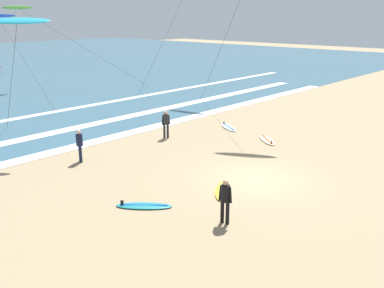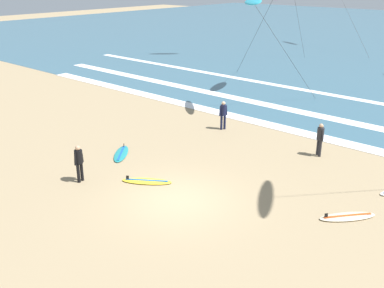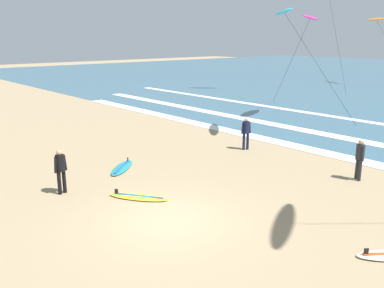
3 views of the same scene
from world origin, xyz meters
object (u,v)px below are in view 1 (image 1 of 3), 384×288
object	(u,v)px
surfer_right_near	(225,197)
surfboard_near_water	(223,190)
surfer_left_near	(80,143)
surfboard_right_spare	(267,140)
kite_cyan_high_right	(17,21)
kite_lime_low_near	(18,8)
surfer_background_far	(166,122)
surfboard_foreground_flat	(144,206)
surfboard_left_pile	(229,127)

from	to	relation	value
surfer_right_near	surfboard_near_water	distance (m)	2.91
surfboard_near_water	surfer_left_near	bearing A→B (deg)	103.20
surfer_right_near	surfer_left_near	xyz separation A→B (m)	(0.38, 9.19, 0.00)
surfer_right_near	surfboard_right_spare	world-z (taller)	surfer_right_near
surfboard_near_water	kite_cyan_high_right	bearing A→B (deg)	102.70
surfer_left_near	surfboard_right_spare	distance (m)	10.39
surfer_right_near	kite_lime_low_near	bearing A→B (deg)	73.65
surfer_right_near	surfer_background_far	xyz separation A→B (m)	(6.14, 9.12, 0.00)
surfboard_foreground_flat	surfer_background_far	bearing A→B (deg)	40.41
surfer_right_near	surfboard_left_pile	distance (m)	13.06
kite_lime_low_near	surfer_left_near	bearing A→B (deg)	-111.72
surfer_left_near	kite_lime_low_near	world-z (taller)	kite_lime_low_near
surfboard_right_spare	surfer_right_near	bearing A→B (deg)	-155.06
surfer_left_near	surfboard_left_pile	distance (m)	10.16
surfer_background_far	surfboard_left_pile	size ratio (longest dim) A/B	0.76
surfboard_foreground_flat	kite_cyan_high_right	world-z (taller)	kite_cyan_high_right
kite_cyan_high_right	surfboard_left_pile	bearing A→B (deg)	-24.24
surfer_background_far	surfer_left_near	distance (m)	5.76
surfboard_foreground_flat	kite_lime_low_near	world-z (taller)	kite_lime_low_near
surfboard_left_pile	surfboard_foreground_flat	world-z (taller)	same
surfer_left_near	kite_cyan_high_right	bearing A→B (deg)	101.63
surfer_left_near	surfboard_right_spare	xyz separation A→B (m)	(9.21, -4.73, -0.91)
surfer_left_near	kite_cyan_high_right	xyz separation A→B (m)	(-0.72, 3.48, 5.61)
surfboard_left_pile	surfer_background_far	bearing A→B (deg)	163.20
surfer_left_near	surfer_right_near	bearing A→B (deg)	-92.39
surfer_background_far	kite_lime_low_near	bearing A→B (deg)	82.23
surfer_background_far	kite_cyan_high_right	bearing A→B (deg)	151.28
surfer_right_near	surfboard_left_pile	size ratio (longest dim) A/B	0.76
surfer_left_near	kite_cyan_high_right	size ratio (longest dim) A/B	0.22
surfer_right_near	kite_lime_low_near	world-z (taller)	kite_lime_low_near
surfboard_left_pile	surfboard_foreground_flat	xyz separation A→B (m)	(-11.41, -4.80, 0.00)
surfer_background_far	surfer_right_near	bearing A→B (deg)	-123.96
surfboard_right_spare	kite_cyan_high_right	xyz separation A→B (m)	(-9.92, 8.21, 6.52)
surfboard_left_pile	kite_lime_low_near	xyz separation A→B (m)	(-1.25, 23.38, 7.38)
surfboard_left_pile	surfboard_near_water	bearing A→B (deg)	-143.72
surfboard_right_spare	surfboard_left_pile	bearing A→B (deg)	76.40
kite_cyan_high_right	kite_lime_low_near	bearing A→B (deg)	62.90
surfboard_right_spare	kite_cyan_high_right	world-z (taller)	kite_cyan_high_right
surfer_background_far	surfboard_right_spare	xyz separation A→B (m)	(3.45, -4.66, -0.91)
surfer_background_far	surfboard_near_water	xyz separation A→B (m)	(-4.02, -7.37, -0.91)
kite_cyan_high_right	surfboard_right_spare	bearing A→B (deg)	-39.61
surfer_left_near	surfboard_near_water	xyz separation A→B (m)	(1.74, -7.43, -0.91)
kite_lime_low_near	surfboard_foreground_flat	bearing A→B (deg)	-109.83
surfer_background_far	kite_cyan_high_right	world-z (taller)	kite_cyan_high_right
surfer_right_near	surfer_background_far	size ratio (longest dim) A/B	1.00
surfboard_right_spare	surfboard_near_water	size ratio (longest dim) A/B	0.97
surfboard_right_spare	kite_lime_low_near	bearing A→B (deg)	90.93
surfer_background_far	surfboard_right_spare	world-z (taller)	surfer_background_far
surfboard_foreground_flat	surfboard_right_spare	world-z (taller)	same
surfboard_left_pile	surfboard_right_spare	world-z (taller)	same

